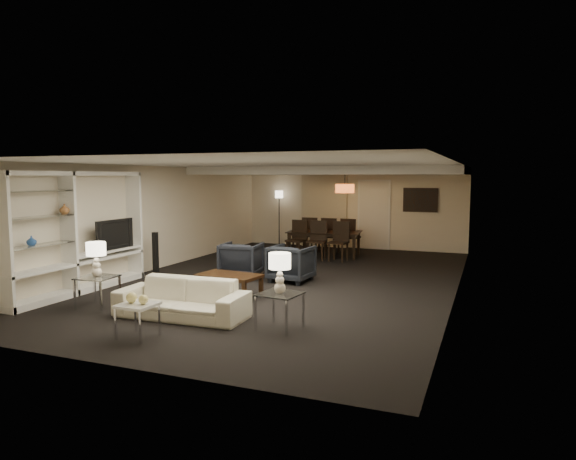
# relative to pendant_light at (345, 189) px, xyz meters

# --- Properties ---
(floor) EXTENTS (11.00, 11.00, 0.00)m
(floor) POSITION_rel_pendant_light_xyz_m (-0.30, -3.50, -1.92)
(floor) COLOR black
(floor) RESTS_ON ground
(ceiling) EXTENTS (7.00, 11.00, 0.02)m
(ceiling) POSITION_rel_pendant_light_xyz_m (-0.30, -3.50, 0.58)
(ceiling) COLOR silver
(ceiling) RESTS_ON ground
(wall_back) EXTENTS (7.00, 0.02, 2.50)m
(wall_back) POSITION_rel_pendant_light_xyz_m (-0.30, 2.00, -0.67)
(wall_back) COLOR beige
(wall_back) RESTS_ON ground
(wall_front) EXTENTS (7.00, 0.02, 2.50)m
(wall_front) POSITION_rel_pendant_light_xyz_m (-0.30, -9.00, -0.67)
(wall_front) COLOR beige
(wall_front) RESTS_ON ground
(wall_left) EXTENTS (0.02, 11.00, 2.50)m
(wall_left) POSITION_rel_pendant_light_xyz_m (-3.80, -3.50, -0.67)
(wall_left) COLOR beige
(wall_left) RESTS_ON ground
(wall_right) EXTENTS (0.02, 11.00, 2.50)m
(wall_right) POSITION_rel_pendant_light_xyz_m (3.20, -3.50, -0.67)
(wall_right) COLOR beige
(wall_right) RESTS_ON ground
(ceiling_soffit) EXTENTS (7.00, 4.00, 0.20)m
(ceiling_soffit) POSITION_rel_pendant_light_xyz_m (-0.30, 0.00, 0.48)
(ceiling_soffit) COLOR silver
(ceiling_soffit) RESTS_ON ceiling
(curtains) EXTENTS (1.50, 0.12, 2.40)m
(curtains) POSITION_rel_pendant_light_xyz_m (-1.20, 1.92, -0.72)
(curtains) COLOR beige
(curtains) RESTS_ON wall_back
(door) EXTENTS (0.90, 0.05, 2.10)m
(door) POSITION_rel_pendant_light_xyz_m (0.40, 1.97, -0.87)
(door) COLOR silver
(door) RESTS_ON wall_back
(painting) EXTENTS (0.95, 0.04, 0.65)m
(painting) POSITION_rel_pendant_light_xyz_m (1.80, 1.96, -0.37)
(painting) COLOR #142D38
(painting) RESTS_ON wall_back
(media_unit) EXTENTS (0.38, 3.40, 2.35)m
(media_unit) POSITION_rel_pendant_light_xyz_m (-3.61, -6.10, -0.74)
(media_unit) COLOR white
(media_unit) RESTS_ON wall_left
(pendant_light) EXTENTS (0.52, 0.52, 0.24)m
(pendant_light) POSITION_rel_pendant_light_xyz_m (0.00, 0.00, 0.00)
(pendant_light) COLOR #D8591E
(pendant_light) RESTS_ON ceiling_soffit
(sofa) EXTENTS (2.14, 0.90, 0.62)m
(sofa) POSITION_rel_pendant_light_xyz_m (-0.79, -6.89, -1.61)
(sofa) COLOR beige
(sofa) RESTS_ON floor
(coffee_table) EXTENTS (1.23, 0.82, 0.42)m
(coffee_table) POSITION_rel_pendant_light_xyz_m (-0.79, -5.29, -1.71)
(coffee_table) COLOR #301D0D
(coffee_table) RESTS_ON floor
(armchair_left) EXTENTS (0.95, 0.97, 0.79)m
(armchair_left) POSITION_rel_pendant_light_xyz_m (-1.39, -3.59, -1.53)
(armchair_left) COLOR black
(armchair_left) RESTS_ON floor
(armchair_right) EXTENTS (0.91, 0.93, 0.79)m
(armchair_right) POSITION_rel_pendant_light_xyz_m (-0.19, -3.59, -1.53)
(armchair_right) COLOR black
(armchair_right) RESTS_ON floor
(side_table_left) EXTENTS (0.62, 0.62, 0.54)m
(side_table_left) POSITION_rel_pendant_light_xyz_m (-2.49, -6.89, -1.65)
(side_table_left) COLOR white
(side_table_left) RESTS_ON floor
(side_table_right) EXTENTS (0.65, 0.65, 0.54)m
(side_table_right) POSITION_rel_pendant_light_xyz_m (0.91, -6.89, -1.65)
(side_table_right) COLOR white
(side_table_right) RESTS_ON floor
(table_lamp_left) EXTENTS (0.36, 0.36, 0.60)m
(table_lamp_left) POSITION_rel_pendant_light_xyz_m (-2.49, -6.89, -1.08)
(table_lamp_left) COLOR white
(table_lamp_left) RESTS_ON side_table_left
(table_lamp_right) EXTENTS (0.37, 0.37, 0.60)m
(table_lamp_right) POSITION_rel_pendant_light_xyz_m (0.91, -6.89, -1.08)
(table_lamp_right) COLOR #F6E6D0
(table_lamp_right) RESTS_ON side_table_right
(marble_table) EXTENTS (0.49, 0.49, 0.48)m
(marble_table) POSITION_rel_pendant_light_xyz_m (-0.79, -7.99, -1.68)
(marble_table) COLOR white
(marble_table) RESTS_ON floor
(gold_gourd_a) EXTENTS (0.15, 0.15, 0.15)m
(gold_gourd_a) POSITION_rel_pendant_light_xyz_m (-0.89, -7.99, -1.36)
(gold_gourd_a) COLOR #E3D278
(gold_gourd_a) RESTS_ON marble_table
(gold_gourd_b) EXTENTS (0.14, 0.14, 0.14)m
(gold_gourd_b) POSITION_rel_pendant_light_xyz_m (-0.69, -7.99, -1.37)
(gold_gourd_b) COLOR #F0DE7F
(gold_gourd_b) RESTS_ON marble_table
(television) EXTENTS (1.07, 0.14, 0.62)m
(television) POSITION_rel_pendant_light_xyz_m (-3.58, -5.25, -0.86)
(television) COLOR black
(television) RESTS_ON media_unit
(vase_blue) EXTENTS (0.17, 0.17, 0.17)m
(vase_blue) POSITION_rel_pendant_light_xyz_m (-3.61, -7.20, -0.77)
(vase_blue) COLOR #2553A3
(vase_blue) RESTS_ON media_unit
(vase_amber) EXTENTS (0.18, 0.18, 0.19)m
(vase_amber) POSITION_rel_pendant_light_xyz_m (-3.61, -6.43, -0.27)
(vase_amber) COLOR #B6723C
(vase_amber) RESTS_ON media_unit
(floor_speaker) EXTENTS (0.11, 0.11, 0.97)m
(floor_speaker) POSITION_rel_pendant_light_xyz_m (-3.43, -3.95, -1.43)
(floor_speaker) COLOR black
(floor_speaker) RESTS_ON floor
(dining_table) EXTENTS (2.12, 1.33, 0.71)m
(dining_table) POSITION_rel_pendant_light_xyz_m (-0.58, -0.03, -1.57)
(dining_table) COLOR black
(dining_table) RESTS_ON floor
(chair_nl) EXTENTS (0.54, 0.54, 1.05)m
(chair_nl) POSITION_rel_pendant_light_xyz_m (-1.18, -0.68, -1.39)
(chair_nl) COLOR black
(chair_nl) RESTS_ON floor
(chair_nm) EXTENTS (0.54, 0.54, 1.05)m
(chair_nm) POSITION_rel_pendant_light_xyz_m (-0.58, -0.68, -1.39)
(chair_nm) COLOR black
(chair_nm) RESTS_ON floor
(chair_nr) EXTENTS (0.53, 0.53, 1.05)m
(chair_nr) POSITION_rel_pendant_light_xyz_m (0.02, -0.68, -1.39)
(chair_nr) COLOR black
(chair_nr) RESTS_ON floor
(chair_fl) EXTENTS (0.52, 0.52, 1.05)m
(chair_fl) POSITION_rel_pendant_light_xyz_m (-1.18, 0.62, -1.39)
(chair_fl) COLOR black
(chair_fl) RESTS_ON floor
(chair_fm) EXTENTS (0.49, 0.49, 1.05)m
(chair_fm) POSITION_rel_pendant_light_xyz_m (-0.58, 0.62, -1.39)
(chair_fm) COLOR black
(chair_fm) RESTS_ON floor
(chair_fr) EXTENTS (0.55, 0.55, 1.05)m
(chair_fr) POSITION_rel_pendant_light_xyz_m (0.02, 0.62, -1.39)
(chair_fr) COLOR black
(chair_fr) RESTS_ON floor
(floor_lamp) EXTENTS (0.28, 0.28, 1.79)m
(floor_lamp) POSITION_rel_pendant_light_xyz_m (-2.67, 1.70, -1.03)
(floor_lamp) COLOR black
(floor_lamp) RESTS_ON floor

